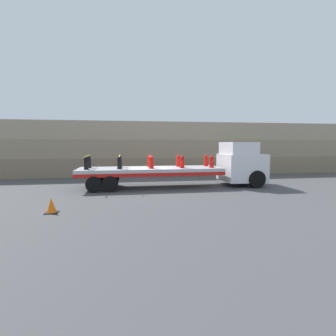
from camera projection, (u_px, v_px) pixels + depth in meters
name	position (u px, v px, depth m)	size (l,w,h in m)	color
ground_plane	(151.00, 187.00, 15.74)	(120.00, 120.00, 0.00)	#474749
rock_cliff	(142.00, 149.00, 22.42)	(60.00, 3.30, 4.42)	#84755B
truck_cab	(242.00, 163.00, 16.56)	(2.43, 2.66, 2.72)	silver
flatbed_trailer	(142.00, 172.00, 15.56)	(8.44, 2.57, 1.19)	#B2B2B7
fire_hydrant_black_near_0	(86.00, 163.00, 14.47)	(0.31, 0.49, 0.73)	black
fire_hydrant_black_far_0	(89.00, 162.00, 15.53)	(0.31, 0.49, 0.73)	black
fire_hydrant_black_near_1	(119.00, 163.00, 14.76)	(0.31, 0.49, 0.73)	black
fire_hydrant_black_far_1	(120.00, 162.00, 15.83)	(0.31, 0.49, 0.73)	black
fire_hydrant_red_near_2	(151.00, 163.00, 15.06)	(0.31, 0.49, 0.73)	red
fire_hydrant_red_far_2	(150.00, 161.00, 16.13)	(0.31, 0.49, 0.73)	red
fire_hydrant_red_near_3	(182.00, 162.00, 15.36)	(0.31, 0.49, 0.73)	red
fire_hydrant_red_far_3	(178.00, 161.00, 16.42)	(0.31, 0.49, 0.73)	red
fire_hydrant_red_near_4	(212.00, 162.00, 15.65)	(0.31, 0.49, 0.73)	red
fire_hydrant_red_far_4	(206.00, 161.00, 16.72)	(0.31, 0.49, 0.73)	red
cargo_strap_rear	(87.00, 156.00, 14.96)	(0.05, 2.66, 0.01)	yellow
cargo_strap_middle	(120.00, 156.00, 15.26)	(0.05, 2.66, 0.01)	yellow
traffic_cone	(51.00, 206.00, 9.91)	(0.47, 0.47, 0.59)	black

